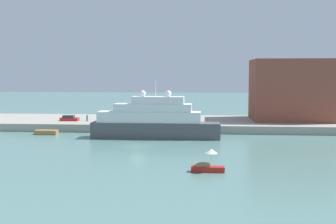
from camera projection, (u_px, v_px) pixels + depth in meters
name	position (u px, v px, depth m)	size (l,w,h in m)	color
ground	(137.00, 146.00, 72.89)	(400.00, 400.00, 0.00)	slate
quay_dock	(155.00, 123.00, 99.76)	(110.00, 22.34, 1.70)	gray
large_yacht	(154.00, 121.00, 82.04)	(25.01, 4.10, 11.35)	#4C4C51
small_motorboat	(208.00, 164.00, 54.10)	(4.29, 1.60, 2.99)	#B22319
work_barge	(46.00, 132.00, 87.08)	(4.61, 1.80, 0.91)	olive
harbor_building	(292.00, 90.00, 98.51)	(18.37, 14.92, 14.11)	brown
parked_car	(69.00, 118.00, 96.89)	(4.22, 1.81, 1.29)	#B21E1E
person_figure	(87.00, 118.00, 96.08)	(0.36, 0.36, 1.57)	#334C8C
mooring_bollard	(159.00, 123.00, 90.19)	(0.55, 0.55, 0.61)	black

